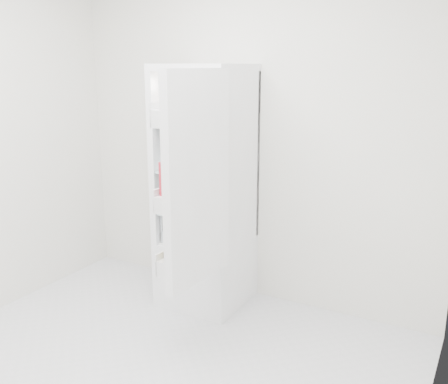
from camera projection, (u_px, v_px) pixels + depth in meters
The scene contains 19 objects.
room_walls at pixel (111, 108), 2.42m from camera, with size 3.02×3.02×2.61m.
refrigerator at pixel (209, 217), 3.80m from camera, with size 0.60×0.60×1.80m.
shelf_low at pixel (204, 210), 3.73m from camera, with size 0.49×0.53×0.01m, color silver.
shelf_mid at pixel (204, 169), 3.65m from camera, with size 0.49×0.53×0.01m, color silver.
shelf_top at pixel (204, 124), 3.57m from camera, with size 0.49×0.53×0.01m, color silver.
crisper_left at pixel (191, 224), 3.82m from camera, with size 0.23×0.46×0.22m, color silver, non-canonical shape.
crisper_right at pixel (219, 229), 3.70m from camera, with size 0.23×0.46×0.22m, color silver, non-canonical shape.
condiment_jars at pixel (195, 119), 3.46m from camera, with size 0.46×0.16×0.08m.
squeeze_bottle at pixel (241, 108), 3.58m from camera, with size 0.06×0.06×0.20m, color silver.
tub_white at pixel (183, 162), 3.65m from camera, with size 0.13×0.13×0.09m, color white.
tub_cream at pixel (204, 164), 3.63m from camera, with size 0.12×0.12×0.07m, color silver.
tin_red at pixel (211, 168), 3.49m from camera, with size 0.09×0.09×0.06m, color #E14721.
red_cabbage at pixel (223, 198), 3.68m from camera, with size 0.18×0.18×0.18m, color #461B4F.
bell_pepper at pixel (181, 208), 3.59m from camera, with size 0.09×0.09×0.09m, color red.
mushroom_bowl at pixel (189, 202), 3.78m from camera, with size 0.16×0.16×0.08m, color #8CBBD1.
salad_bag at pixel (211, 212), 3.45m from camera, with size 0.12×0.12×0.12m, color #A9BA8B.
citrus_pile at pixel (187, 228), 3.78m from camera, with size 0.20×0.24×0.16m.
veg_pile at pixel (219, 235), 3.71m from camera, with size 0.16×0.30×0.10m.
fridge_door at pixel (194, 184), 3.02m from camera, with size 0.21×0.60×1.30m.
Camera 1 is at (1.68, -1.87, 1.79)m, focal length 40.00 mm.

